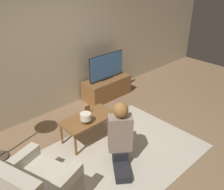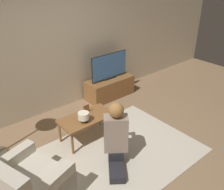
% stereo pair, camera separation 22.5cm
% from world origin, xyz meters
% --- Properties ---
extents(ground_plane, '(10.00, 10.00, 0.00)m').
position_xyz_m(ground_plane, '(0.00, 0.00, 0.00)').
color(ground_plane, '#896B4C').
extents(wall_back, '(10.00, 0.06, 2.60)m').
position_xyz_m(wall_back, '(0.00, 1.93, 1.30)').
color(wall_back, beige).
rests_on(wall_back, ground_plane).
extents(rug, '(2.60, 1.86, 0.02)m').
position_xyz_m(rug, '(0.00, 0.00, 0.01)').
color(rug, beige).
rests_on(rug, ground_plane).
extents(tv_stand, '(1.10, 0.47, 0.44)m').
position_xyz_m(tv_stand, '(1.21, 1.61, 0.22)').
color(tv_stand, brown).
rests_on(tv_stand, ground_plane).
extents(tv, '(0.93, 0.08, 0.57)m').
position_xyz_m(tv, '(1.21, 1.61, 0.73)').
color(tv, black).
rests_on(tv, tv_stand).
extents(coffee_table, '(0.91, 0.48, 0.44)m').
position_xyz_m(coffee_table, '(-0.08, 0.64, 0.39)').
color(coffee_table, brown).
rests_on(coffee_table, ground_plane).
extents(armchair, '(1.00, 1.03, 0.88)m').
position_xyz_m(armchair, '(-1.43, -0.04, 0.30)').
color(armchair, beige).
rests_on(armchair, ground_plane).
extents(person_kneeling, '(0.71, 0.83, 1.03)m').
position_xyz_m(person_kneeling, '(-0.11, -0.15, 0.53)').
color(person_kneeling, '#232328').
rests_on(person_kneeling, rug).
extents(picture_frame, '(0.11, 0.01, 0.15)m').
position_xyz_m(picture_frame, '(0.00, 0.75, 0.51)').
color(picture_frame, brown).
rests_on(picture_frame, coffee_table).
extents(table_lamp, '(0.18, 0.18, 0.17)m').
position_xyz_m(table_lamp, '(-0.19, 0.55, 0.54)').
color(table_lamp, '#4C3823').
rests_on(table_lamp, coffee_table).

